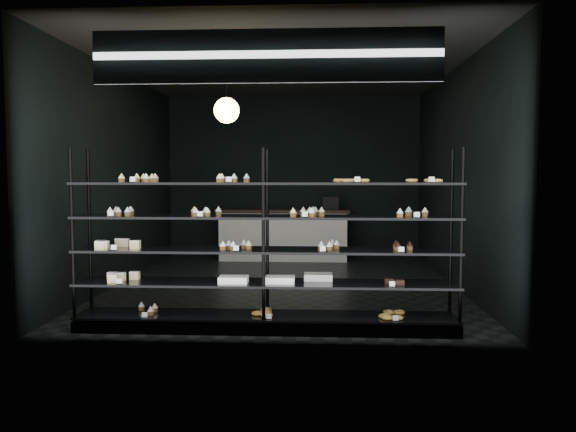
{
  "coord_description": "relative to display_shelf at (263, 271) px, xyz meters",
  "views": [
    {
      "loc": [
        0.48,
        -8.27,
        1.64
      ],
      "look_at": [
        0.15,
        -1.9,
        1.17
      ],
      "focal_mm": 35.0,
      "sensor_mm": 36.0,
      "label": 1
    }
  ],
  "objects": [
    {
      "name": "service_counter",
      "position": [
        -0.07,
        4.95,
        -0.13
      ],
      "size": [
        2.52,
        0.65,
        1.23
      ],
      "color": "silver",
      "rests_on": "room"
    },
    {
      "name": "display_shelf",
      "position": [
        0.0,
        0.0,
        0.0
      ],
      "size": [
        4.0,
        0.5,
        1.91
      ],
      "color": "black",
      "rests_on": "room"
    },
    {
      "name": "room",
      "position": [
        0.08,
        2.45,
        0.97
      ],
      "size": [
        5.01,
        6.01,
        3.2
      ],
      "color": "black",
      "rests_on": "ground"
    },
    {
      "name": "pendant_lamp",
      "position": [
        -0.58,
        1.28,
        1.82
      ],
      "size": [
        0.32,
        0.32,
        0.89
      ],
      "color": "black",
      "rests_on": "room"
    },
    {
      "name": "signage",
      "position": [
        0.08,
        -0.48,
        2.12
      ],
      "size": [
        3.3,
        0.05,
        0.5
      ],
      "color": "#0D1442",
      "rests_on": "room"
    }
  ]
}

